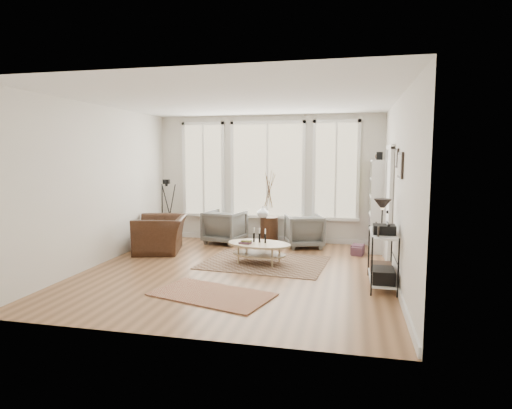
% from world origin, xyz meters
% --- Properties ---
extents(room, '(5.50, 5.54, 2.90)m').
position_xyz_m(room, '(0.02, 0.03, 1.43)').
color(room, '#9A6A44').
rests_on(room, ground).
extents(bay_window, '(4.14, 0.12, 2.24)m').
position_xyz_m(bay_window, '(0.00, 2.71, 1.61)').
color(bay_window, '#D3C183').
rests_on(bay_window, ground).
extents(door, '(0.09, 1.06, 2.22)m').
position_xyz_m(door, '(2.57, 1.15, 1.12)').
color(door, silver).
rests_on(door, ground).
extents(bookcase, '(0.31, 0.85, 2.06)m').
position_xyz_m(bookcase, '(2.44, 2.23, 0.96)').
color(bookcase, white).
rests_on(bookcase, ground).
extents(low_shelf, '(0.38, 1.08, 1.30)m').
position_xyz_m(low_shelf, '(2.38, -0.30, 0.51)').
color(low_shelf, white).
rests_on(low_shelf, ground).
extents(wall_art, '(0.04, 0.88, 0.44)m').
position_xyz_m(wall_art, '(2.58, -0.27, 1.88)').
color(wall_art, black).
rests_on(wall_art, ground).
extents(rug_main, '(2.37, 1.87, 0.01)m').
position_xyz_m(rug_main, '(0.35, 0.67, 0.01)').
color(rug_main, brown).
rests_on(rug_main, ground).
extents(rug_runner, '(1.88, 1.37, 0.01)m').
position_xyz_m(rug_runner, '(-0.03, -1.30, 0.01)').
color(rug_runner, brown).
rests_on(rug_runner, ground).
extents(coffee_table, '(1.32, 0.97, 0.55)m').
position_xyz_m(coffee_table, '(0.24, 0.62, 0.30)').
color(coffee_table, tan).
rests_on(coffee_table, ground).
extents(armchair_left, '(0.95, 0.97, 0.75)m').
position_xyz_m(armchair_left, '(-0.90, 2.26, 0.37)').
color(armchair_left, slate).
rests_on(armchair_left, ground).
extents(armchair_right, '(0.96, 0.98, 0.71)m').
position_xyz_m(armchair_right, '(0.91, 2.21, 0.36)').
color(armchair_right, slate).
rests_on(armchair_right, ground).
extents(side_table, '(0.40, 0.40, 1.69)m').
position_xyz_m(side_table, '(0.10, 2.45, 0.81)').
color(side_table, '#382115').
rests_on(side_table, ground).
extents(vase, '(0.26, 0.26, 0.27)m').
position_xyz_m(vase, '(-0.03, 2.32, 0.74)').
color(vase, silver).
rests_on(vase, side_table).
extents(accent_chair, '(1.35, 1.25, 0.74)m').
position_xyz_m(accent_chair, '(-1.94, 1.14, 0.37)').
color(accent_chair, '#382115').
rests_on(accent_chair, ground).
extents(tripod_camera, '(0.51, 0.51, 1.44)m').
position_xyz_m(tripod_camera, '(-2.25, 2.15, 0.66)').
color(tripod_camera, black).
rests_on(tripod_camera, ground).
extents(book_stack_near, '(0.29, 0.34, 0.19)m').
position_xyz_m(book_stack_near, '(2.05, 1.80, 0.09)').
color(book_stack_near, maroon).
rests_on(book_stack_near, ground).
extents(book_stack_far, '(0.26, 0.30, 0.17)m').
position_xyz_m(book_stack_far, '(2.05, 1.70, 0.09)').
color(book_stack_far, maroon).
rests_on(book_stack_far, ground).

